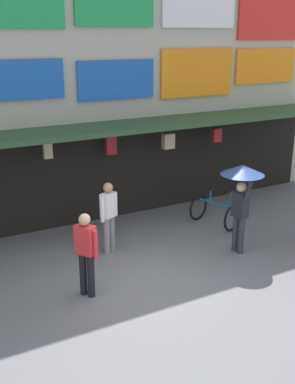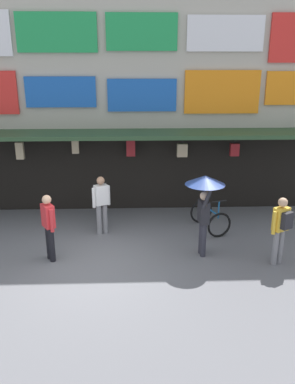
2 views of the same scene
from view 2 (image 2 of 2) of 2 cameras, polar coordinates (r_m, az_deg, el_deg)
name	(u,v)px [view 2 (image 2 of 2)]	position (r m, az deg, el deg)	size (l,w,h in m)	color
ground_plane	(95,268)	(9.46, -7.78, -10.93)	(80.00, 80.00, 0.00)	slate
shopfront	(103,85)	(12.83, -6.60, 15.38)	(18.00, 2.60, 8.00)	#B2AD9E
bicycle_parked	(210,217)	(11.36, 9.16, -3.64)	(1.03, 1.32, 1.05)	black
pedestrian_in_white	(49,224)	(9.61, -14.30, -4.59)	(0.38, 0.46, 1.68)	black
pedestrian_with_umbrella	(205,193)	(9.42, 8.38, -0.16)	(0.96, 0.96, 2.08)	#2D2D38
pedestrian_in_green	(101,202)	(10.84, -6.78, -1.48)	(0.48, 0.36, 1.68)	gray
pedestrian_in_blue	(281,226)	(9.63, 19.01, -4.78)	(0.48, 0.46, 1.68)	gray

